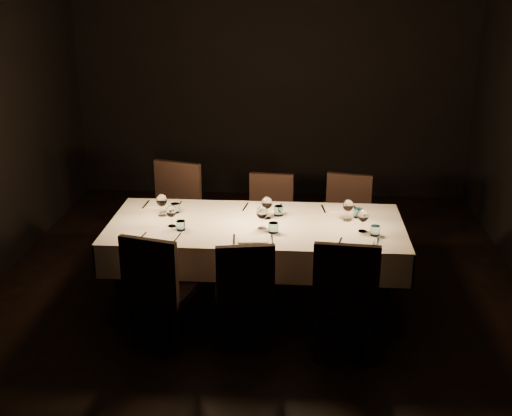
# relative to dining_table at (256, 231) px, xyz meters

# --- Properties ---
(room) EXTENTS (5.01, 6.01, 3.01)m
(room) POSITION_rel_dining_table_xyz_m (0.00, 0.00, 0.81)
(room) COLOR black
(room) RESTS_ON ground
(dining_table) EXTENTS (2.52, 1.12, 0.76)m
(dining_table) POSITION_rel_dining_table_xyz_m (0.00, 0.00, 0.00)
(dining_table) COLOR black
(dining_table) RESTS_ON ground
(chair_near_left) EXTENTS (0.56, 0.56, 0.96)m
(chair_near_left) POSITION_rel_dining_table_xyz_m (-0.71, -0.75, -0.16)
(chair_near_left) COLOR black
(chair_near_left) RESTS_ON ground
(place_setting_near_left) EXTENTS (0.35, 0.41, 0.19)m
(place_setting_near_left) POSITION_rel_dining_table_xyz_m (-0.70, -0.22, 0.15)
(place_setting_near_left) COLOR silver
(place_setting_near_left) RESTS_ON dining_table
(chair_near_center) EXTENTS (0.50, 0.50, 0.91)m
(chair_near_center) POSITION_rel_dining_table_xyz_m (-0.04, -0.73, -0.18)
(chair_near_center) COLOR black
(chair_near_center) RESTS_ON ground
(place_setting_near_center) EXTENTS (0.37, 0.42, 0.20)m
(place_setting_near_center) POSITION_rel_dining_table_xyz_m (0.06, -0.22, 0.15)
(place_setting_near_center) COLOR silver
(place_setting_near_center) RESTS_ON dining_table
(chair_near_right) EXTENTS (0.51, 0.51, 0.99)m
(chair_near_right) POSITION_rel_dining_table_xyz_m (0.72, -0.81, -0.15)
(chair_near_right) COLOR black
(chair_near_right) RESTS_ON ground
(place_setting_near_right) EXTENTS (0.36, 0.41, 0.19)m
(place_setting_near_right) POSITION_rel_dining_table_xyz_m (0.90, -0.22, 0.15)
(place_setting_near_right) COLOR silver
(place_setting_near_right) RESTS_ON dining_table
(chair_far_left) EXTENTS (0.61, 0.61, 1.03)m
(chair_far_left) POSITION_rel_dining_table_xyz_m (-0.88, 0.77, -0.12)
(chair_far_left) COLOR black
(chair_far_left) RESTS_ON ground
(place_setting_far_left) EXTENTS (0.36, 0.42, 0.20)m
(place_setting_far_left) POSITION_rel_dining_table_xyz_m (-0.83, 0.22, 0.15)
(place_setting_far_left) COLOR silver
(place_setting_far_left) RESTS_ON dining_table
(chair_far_center) EXTENTS (0.47, 0.47, 0.91)m
(chair_far_center) POSITION_rel_dining_table_xyz_m (0.08, 0.85, -0.18)
(chair_far_center) COLOR black
(chair_far_center) RESTS_ON ground
(place_setting_far_center) EXTENTS (0.37, 0.42, 0.20)m
(place_setting_far_center) POSITION_rel_dining_table_xyz_m (0.09, 0.22, 0.15)
(place_setting_far_center) COLOR silver
(place_setting_far_center) RESTS_ON dining_table
(chair_far_right) EXTENTS (0.53, 0.53, 0.93)m
(chair_far_right) POSITION_rel_dining_table_xyz_m (0.83, 0.82, -0.17)
(chair_far_right) COLOR black
(chair_far_right) RESTS_ON ground
(place_setting_far_right) EXTENTS (0.35, 0.41, 0.19)m
(place_setting_far_right) POSITION_rel_dining_table_xyz_m (0.79, 0.22, 0.15)
(place_setting_far_right) COLOR silver
(place_setting_far_right) RESTS_ON dining_table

